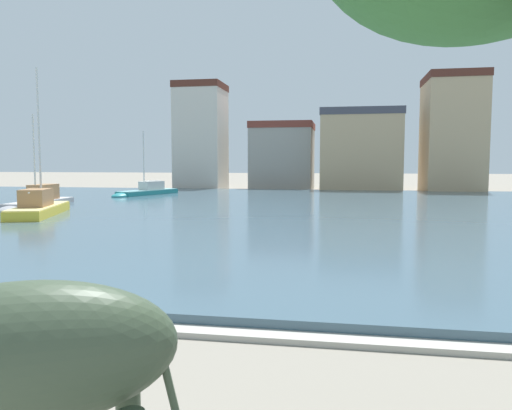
{
  "coord_description": "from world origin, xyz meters",
  "views": [
    {
      "loc": [
        3.12,
        -0.74,
        3.38
      ],
      "look_at": [
        0.74,
        12.6,
        2.2
      ],
      "focal_mm": 34.74,
      "sensor_mm": 36.0,
      "label": 1
    }
  ],
  "objects": [
    {
      "name": "sailboat_teal",
      "position": [
        -15.28,
        42.88,
        0.52
      ],
      "size": [
        4.06,
        8.07,
        6.24
      ],
      "color": "teal",
      "rests_on": "ground"
    },
    {
      "name": "townhouse_wide_warehouse",
      "position": [
        14.72,
        57.05,
        6.45
      ],
      "size": [
        6.05,
        7.72,
        12.86
      ],
      "color": "tan",
      "rests_on": "ground"
    },
    {
      "name": "townhouse_tall_gabled",
      "position": [
        -4.38,
        59.89,
        4.09
      ],
      "size": [
        7.5,
        7.18,
        8.16
      ],
      "color": "gray",
      "rests_on": "ground"
    },
    {
      "name": "townhouse_end_terrace",
      "position": [
        -14.17,
        57.98,
        6.45
      ],
      "size": [
        5.67,
        5.83,
        12.87
      ],
      "color": "beige",
      "rests_on": "ground"
    },
    {
      "name": "sailboat_yellow",
      "position": [
        -14.38,
        25.54,
        0.62
      ],
      "size": [
        4.13,
        7.97,
        8.8
      ],
      "color": "gold",
      "rests_on": "ground"
    },
    {
      "name": "sailboat_grey",
      "position": [
        -17.96,
        30.36,
        0.57
      ],
      "size": [
        2.24,
        8.23,
        6.64
      ],
      "color": "#939399",
      "rests_on": "ground"
    },
    {
      "name": "quay_edge_coping",
      "position": [
        0.0,
        8.35,
        0.06
      ],
      "size": [
        84.91,
        0.5,
        0.12
      ],
      "primitive_type": "cube",
      "color": "#ADA89E",
      "rests_on": "ground"
    },
    {
      "name": "townhouse_corner_house",
      "position": [
        4.89,
        56.77,
        4.67
      ],
      "size": [
        9.08,
        5.64,
        9.32
      ],
      "color": "tan",
      "rests_on": "ground"
    },
    {
      "name": "harbor_water",
      "position": [
        0.0,
        31.66,
        0.16
      ],
      "size": [
        84.91,
        46.12,
        0.31
      ],
      "primitive_type": "cube",
      "color": "#3D5666",
      "rests_on": "ground"
    }
  ]
}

